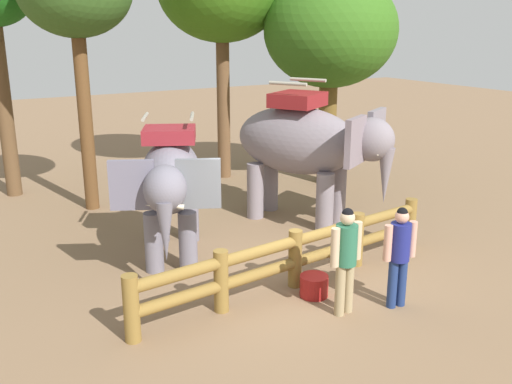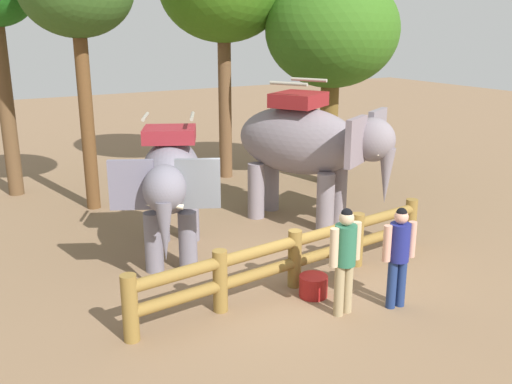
# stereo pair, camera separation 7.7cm
# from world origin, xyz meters

# --- Properties ---
(ground_plane) EXTENTS (60.00, 60.00, 0.00)m
(ground_plane) POSITION_xyz_m (0.00, 0.00, 0.00)
(ground_plane) COLOR #816347
(log_fence) EXTENTS (6.43, 0.92, 1.05)m
(log_fence) POSITION_xyz_m (-0.00, -0.20, 0.60)
(log_fence) COLOR olive
(log_fence) RESTS_ON ground
(elephant_near_left) EXTENTS (2.58, 3.35, 2.84)m
(elephant_near_left) POSITION_xyz_m (-1.38, 2.04, 1.60)
(elephant_near_left) COLOR slate
(elephant_near_left) RESTS_ON ground
(elephant_center) EXTENTS (3.12, 3.82, 3.29)m
(elephant_center) POSITION_xyz_m (2.19, 2.60, 1.85)
(elephant_center) COLOR gray
(elephant_center) RESTS_ON ground
(tourist_woman_in_black) EXTENTS (0.63, 0.39, 1.78)m
(tourist_woman_in_black) POSITION_xyz_m (0.12, -1.43, 1.03)
(tourist_woman_in_black) COLOR #9E8A62
(tourist_woman_in_black) RESTS_ON ground
(tourist_man_in_blue) EXTENTS (0.60, 0.37, 1.71)m
(tourist_man_in_blue) POSITION_xyz_m (1.02, -1.68, 0.99)
(tourist_man_in_blue) COLOR navy
(tourist_man_in_blue) RESTS_ON ground
(tree_deep_back) EXTENTS (3.67, 3.67, 5.88)m
(tree_deep_back) POSITION_xyz_m (4.68, 5.13, 4.27)
(tree_deep_back) COLOR brown
(tree_deep_back) RESTS_ON ground
(feed_bucket) EXTENTS (0.49, 0.49, 0.37)m
(feed_bucket) POSITION_xyz_m (0.07, -0.69, 0.19)
(feed_bucket) COLOR maroon
(feed_bucket) RESTS_ON ground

